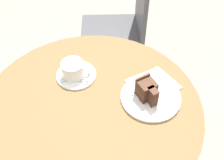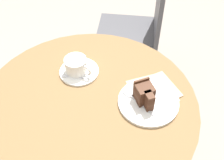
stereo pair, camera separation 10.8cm
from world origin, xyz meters
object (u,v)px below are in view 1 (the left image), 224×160
object	(u,v)px
teaspoon	(69,81)
saucer	(76,75)
cafe_chair	(127,18)
cake_plate	(151,98)
coffee_cup	(73,69)
napkin	(154,85)
cake_slice	(147,90)
fork	(137,97)

from	to	relation	value
teaspoon	saucer	bearing A→B (deg)	-122.51
saucer	teaspoon	distance (m)	0.05
teaspoon	cafe_chair	distance (m)	0.73
teaspoon	cake_plate	world-z (taller)	teaspoon
cake_plate	cafe_chair	bearing A→B (deg)	120.76
saucer	coffee_cup	size ratio (longest dim) A/B	1.33
coffee_cup	napkin	distance (m)	0.33
saucer	napkin	distance (m)	0.32
coffee_cup	cake_slice	distance (m)	0.31
saucer	cake_plate	xyz separation A→B (m)	(0.32, 0.02, 0.00)
teaspoon	fork	distance (m)	0.28
cake_plate	fork	distance (m)	0.05
coffee_cup	napkin	world-z (taller)	coffee_cup
napkin	coffee_cup	bearing A→B (deg)	-162.74
teaspoon	fork	world-z (taller)	fork
cafe_chair	coffee_cup	bearing A→B (deg)	-22.86
coffee_cup	fork	bearing A→B (deg)	0.88
cake_slice	coffee_cup	bearing A→B (deg)	-176.07
teaspoon	cake_slice	distance (m)	0.31
saucer	napkin	size ratio (longest dim) A/B	0.71
cake_plate	cake_slice	distance (m)	0.05
cake_plate	saucer	bearing A→B (deg)	-175.96
napkin	cafe_chair	distance (m)	0.70
fork	napkin	distance (m)	0.10
teaspoon	cake_plate	bearing A→B (deg)	166.46
cake_slice	napkin	world-z (taller)	cake_slice
saucer	teaspoon	xyz separation A→B (m)	(-0.01, -0.05, 0.01)
cake_plate	teaspoon	bearing A→B (deg)	-168.02
cake_slice	saucer	bearing A→B (deg)	-177.23
saucer	coffee_cup	xyz separation A→B (m)	(-0.01, -0.01, 0.04)
saucer	teaspoon	bearing A→B (deg)	-96.99
teaspoon	cake_slice	bearing A→B (deg)	165.66
cafe_chair	saucer	bearing A→B (deg)	-22.29
saucer	napkin	bearing A→B (deg)	16.47
coffee_cup	fork	distance (m)	0.28
teaspoon	napkin	xyz separation A→B (m)	(0.31, 0.14, -0.01)
fork	cafe_chair	bearing A→B (deg)	-49.27
napkin	fork	bearing A→B (deg)	-110.00
fork	cafe_chair	xyz separation A→B (m)	(-0.34, 0.66, -0.16)
cake_plate	cafe_chair	size ratio (longest dim) A/B	0.25
saucer	napkin	xyz separation A→B (m)	(0.30, 0.09, -0.00)
coffee_cup	napkin	xyz separation A→B (m)	(0.31, 0.10, -0.04)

